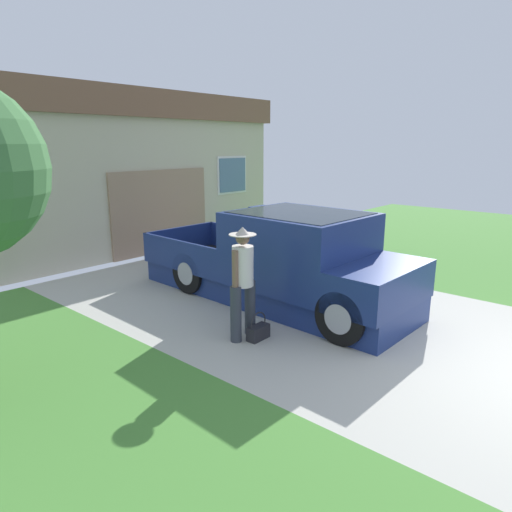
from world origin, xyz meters
name	(u,v)px	position (x,y,z in m)	size (l,w,h in m)	color
pickup_truck	(291,263)	(0.16, 4.33, 0.76)	(2.08, 5.43, 1.68)	navy
person_with_hat	(243,279)	(-1.49, 3.97, 0.91)	(0.51, 0.40, 1.68)	#333842
handbag	(258,331)	(-1.40, 3.76, 0.13)	(0.36, 0.17, 0.42)	#232328
house_with_garage	(90,168)	(1.15, 12.68, 2.10)	(8.88, 6.89, 4.15)	#BCB297
wheeled_trash_bin	(265,226)	(3.32, 7.55, 0.62)	(0.60, 0.72, 1.15)	navy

